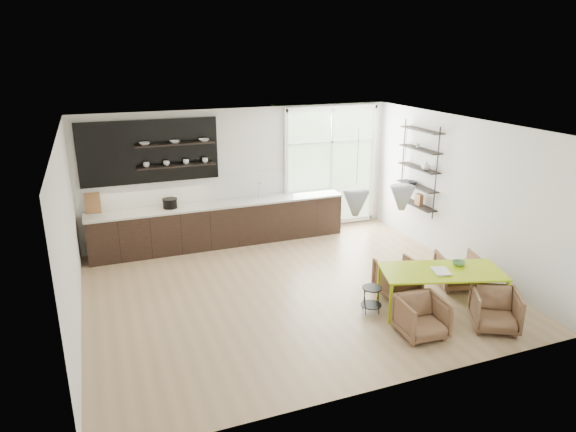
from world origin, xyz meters
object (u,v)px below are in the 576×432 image
(dining_table, at_px, (442,273))
(armchair_front_left, at_px, (421,317))
(armchair_back_left, at_px, (397,278))
(armchair_back_right, at_px, (457,270))
(wire_stool, at_px, (372,296))
(armchair_front_right, at_px, (495,310))

(dining_table, distance_m, armchair_front_left, 1.00)
(armchair_back_left, height_order, armchair_back_right, armchair_back_right)
(dining_table, relative_size, armchair_back_right, 3.03)
(armchair_back_left, bearing_deg, dining_table, 114.55)
(wire_stool, bearing_deg, armchair_front_right, -37.26)
(armchair_back_right, height_order, wire_stool, armchair_back_right)
(dining_table, height_order, armchair_back_left, dining_table)
(armchair_back_left, xyz_separation_m, armchair_back_right, (1.17, -0.13, 0.01))
(armchair_back_right, bearing_deg, wire_stool, 25.12)
(dining_table, distance_m, armchair_back_left, 0.88)
(armchair_back_right, xyz_separation_m, armchair_front_right, (-0.42, -1.41, -0.00))
(armchair_front_left, height_order, armchair_front_right, armchair_front_right)
(armchair_front_right, bearing_deg, armchair_back_left, 145.92)
(armchair_back_right, relative_size, armchair_front_right, 1.01)
(armchair_front_left, bearing_deg, armchair_back_right, 40.58)
(armchair_back_left, distance_m, armchair_front_right, 1.71)
(armchair_back_left, height_order, wire_stool, armchair_back_left)
(dining_table, bearing_deg, armchair_back_left, 131.28)
(armchair_back_left, distance_m, wire_stool, 0.85)
(armchair_front_left, xyz_separation_m, wire_stool, (-0.32, 0.91, -0.03))
(dining_table, relative_size, armchair_front_right, 3.06)
(armchair_front_right, distance_m, wire_stool, 1.88)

